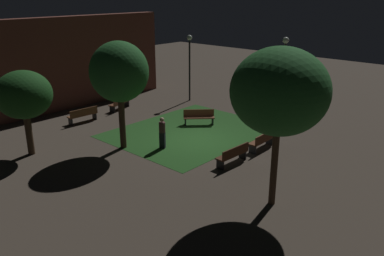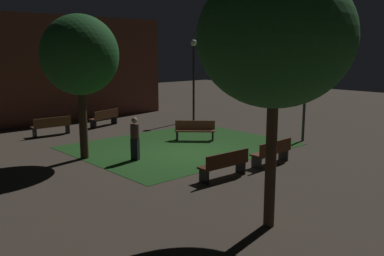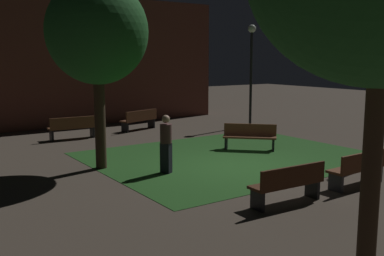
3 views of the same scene
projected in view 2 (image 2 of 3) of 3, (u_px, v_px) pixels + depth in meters
name	position (u px, v px, depth m)	size (l,w,h in m)	color
ground_plane	(187.00, 154.00, 16.36)	(60.00, 60.00, 0.00)	#473D33
grass_lawn	(181.00, 146.00, 17.78)	(8.55, 6.89, 0.01)	#23511E
bench_front_right	(225.00, 164.00, 13.14)	(1.82, 0.56, 0.88)	#422314
bench_corner	(272.00, 151.00, 14.76)	(1.81, 0.52, 0.88)	brown
bench_back_row	(52.00, 126.00, 19.87)	(1.82, 0.58, 0.88)	brown
bench_by_lamp	(105.00, 117.00, 22.33)	(1.86, 0.98, 0.88)	brown
bench_near_trees	(195.00, 130.00, 18.83)	(1.62, 1.60, 0.88)	brown
tree_left_canopy	(80.00, 56.00, 15.04)	(2.81, 2.81, 5.29)	#38281C
tree_back_right	(275.00, 38.00, 8.90)	(3.38, 3.38, 5.78)	#423021
lamp_post_plaza_east	(306.00, 65.00, 18.17)	(0.36, 0.36, 5.02)	#333338
lamp_post_path_center	(194.00, 66.00, 23.70)	(0.36, 0.36, 4.60)	black
pedestrian	(135.00, 138.00, 15.30)	(0.32, 0.34, 1.61)	black
building_wall_backdrop	(62.00, 69.00, 23.51)	(12.97, 0.80, 5.92)	brown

